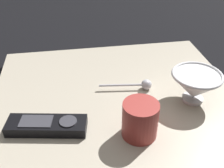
% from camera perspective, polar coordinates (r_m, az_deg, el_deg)
% --- Properties ---
extents(ground_plane, '(6.00, 6.00, 0.00)m').
position_cam_1_polar(ground_plane, '(0.73, 0.85, -4.41)').
color(ground_plane, black).
extents(table, '(0.63, 0.54, 0.04)m').
position_cam_1_polar(table, '(0.72, 0.86, -3.24)').
color(table, '#B7AD99').
rests_on(table, ground).
extents(cereal_bowl, '(0.12, 0.12, 0.08)m').
position_cam_1_polar(cereal_bowl, '(0.69, 17.07, -0.30)').
color(cereal_bowl, silver).
rests_on(cereal_bowl, table).
extents(coffee_mug, '(0.08, 0.08, 0.08)m').
position_cam_1_polar(coffee_mug, '(0.57, 5.91, -7.48)').
color(coffee_mug, '#A53833').
rests_on(coffee_mug, table).
extents(teaspoon, '(0.14, 0.03, 0.03)m').
position_cam_1_polar(teaspoon, '(0.72, 6.40, -0.13)').
color(teaspoon, silver).
rests_on(teaspoon, table).
extents(tv_remote_near, '(0.18, 0.08, 0.03)m').
position_cam_1_polar(tv_remote_near, '(0.62, -13.50, -8.46)').
color(tv_remote_near, black).
rests_on(tv_remote_near, table).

